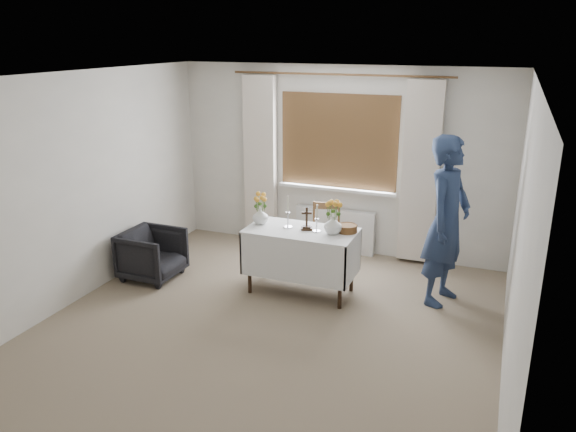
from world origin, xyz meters
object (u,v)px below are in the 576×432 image
object	(u,v)px
person	(447,221)
wooden_cross	(307,219)
armchair	(152,254)
wooden_chair	(325,236)
flower_vase_right	(333,225)
flower_vase_left	(260,216)
altar_table	(301,261)

from	to	relation	value
person	wooden_cross	world-z (taller)	person
armchair	person	size ratio (longest dim) A/B	0.36
wooden_chair	flower_vase_right	bearing A→B (deg)	-82.40
flower_vase_left	armchair	bearing A→B (deg)	-166.02
altar_table	wooden_cross	xyz separation A→B (m)	(0.06, 0.02, 0.51)
altar_table	person	world-z (taller)	person
wooden_chair	flower_vase_left	bearing A→B (deg)	-138.46
flower_vase_left	wooden_chair	bearing A→B (deg)	56.55
person	flower_vase_right	size ratio (longest dim) A/B	9.02
armchair	flower_vase_right	size ratio (longest dim) A/B	3.23
altar_table	wooden_chair	bearing A→B (deg)	88.73
person	wooden_cross	xyz separation A→B (m)	(-1.48, -0.35, -0.04)
person	flower_vase_right	world-z (taller)	person
altar_table	wooden_chair	world-z (taller)	wooden_chair
flower_vase_left	altar_table	bearing A→B (deg)	-3.95
wooden_chair	flower_vase_right	size ratio (longest dim) A/B	3.93
wooden_chair	armchair	world-z (taller)	wooden_chair
flower_vase_left	flower_vase_right	distance (m)	0.89
person	flower_vase_right	xyz separation A→B (m)	(-1.17, -0.36, -0.07)
wooden_chair	person	bearing A→B (deg)	-32.32
armchair	person	distance (m)	3.49
armchair	flower_vase_right	distance (m)	2.28
altar_table	person	size ratio (longest dim) A/B	0.66
armchair	flower_vase_left	world-z (taller)	flower_vase_left
wooden_cross	flower_vase_right	bearing A→B (deg)	-23.28
wooden_cross	flower_vase_left	distance (m)	0.57
armchair	flower_vase_right	world-z (taller)	flower_vase_right
wooden_chair	wooden_cross	bearing A→B (deg)	-102.46
wooden_chair	altar_table	bearing A→B (deg)	-106.28
flower_vase_left	flower_vase_right	bearing A→B (deg)	-1.63
flower_vase_right	altar_table	bearing A→B (deg)	-178.34
wooden_chair	wooden_cross	world-z (taller)	wooden_cross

